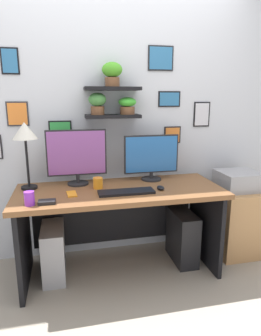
# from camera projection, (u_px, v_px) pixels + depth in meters

# --- Properties ---
(ground_plane) EXTENTS (8.00, 8.00, 0.00)m
(ground_plane) POSITION_uv_depth(u_px,v_px,m) (121.00, 270.00, 2.59)
(ground_plane) COLOR gray
(back_wall_assembly) EXTENTS (4.40, 0.24, 2.70)m
(back_wall_assembly) POSITION_uv_depth(u_px,v_px,m) (111.00, 111.00, 2.69)
(back_wall_assembly) COLOR silver
(back_wall_assembly) RESTS_ON ground
(desk) EXTENTS (1.69, 0.68, 0.75)m
(desk) POSITION_uv_depth(u_px,v_px,m) (119.00, 210.00, 2.52)
(desk) COLOR brown
(desk) RESTS_ON ground
(monitor_left) EXTENTS (0.50, 0.18, 0.47)m
(monitor_left) POSITION_uv_depth(u_px,v_px,m) (77.00, 156.00, 2.49)
(monitor_left) COLOR black
(monitor_left) RESTS_ON desk
(monitor_right) EXTENTS (0.50, 0.18, 0.41)m
(monitor_right) POSITION_uv_depth(u_px,v_px,m) (151.00, 157.00, 2.64)
(monitor_right) COLOR black
(monitor_right) RESTS_ON desk
(keyboard) EXTENTS (0.44, 0.14, 0.02)m
(keyboard) POSITION_uv_depth(u_px,v_px,m) (126.00, 192.00, 2.31)
(keyboard) COLOR black
(keyboard) RESTS_ON desk
(computer_mouse) EXTENTS (0.06, 0.09, 0.03)m
(computer_mouse) POSITION_uv_depth(u_px,v_px,m) (161.00, 188.00, 2.40)
(computer_mouse) COLOR black
(computer_mouse) RESTS_ON desk
(desk_lamp) EXTENTS (0.20, 0.20, 0.54)m
(desk_lamp) POSITION_uv_depth(u_px,v_px,m) (25.00, 135.00, 2.32)
(desk_lamp) COLOR black
(desk_lamp) RESTS_ON desk
(cell_phone) EXTENTS (0.08, 0.15, 0.01)m
(cell_phone) POSITION_uv_depth(u_px,v_px,m) (72.00, 194.00, 2.28)
(cell_phone) COLOR orange
(cell_phone) RESTS_ON desk
(coffee_mug) EXTENTS (0.08, 0.08, 0.09)m
(coffee_mug) POSITION_uv_depth(u_px,v_px,m) (98.00, 183.00, 2.43)
(coffee_mug) COLOR orange
(coffee_mug) RESTS_ON desk
(pen_cup) EXTENTS (0.07, 0.07, 0.10)m
(pen_cup) POSITION_uv_depth(u_px,v_px,m) (29.00, 198.00, 2.04)
(pen_cup) COLOR purple
(pen_cup) RESTS_ON desk
(scissors_tray) EXTENTS (0.12, 0.08, 0.02)m
(scissors_tray) POSITION_uv_depth(u_px,v_px,m) (47.00, 202.00, 2.08)
(scissors_tray) COLOR black
(scissors_tray) RESTS_ON desk
(drawer_cabinet) EXTENTS (0.44, 0.50, 0.63)m
(drawer_cabinet) POSITION_uv_depth(u_px,v_px,m) (236.00, 220.00, 2.87)
(drawer_cabinet) COLOR tan
(drawer_cabinet) RESTS_ON ground
(printer) EXTENTS (0.38, 0.34, 0.17)m
(printer) POSITION_uv_depth(u_px,v_px,m) (239.00, 180.00, 2.78)
(printer) COLOR #9E9EA3
(printer) RESTS_ON drawer_cabinet
(computer_tower_left) EXTENTS (0.18, 0.40, 0.44)m
(computer_tower_left) POSITION_uv_depth(u_px,v_px,m) (54.00, 252.00, 2.46)
(computer_tower_left) COLOR #99999E
(computer_tower_left) RESTS_ON ground
(computer_tower_right) EXTENTS (0.18, 0.40, 0.47)m
(computer_tower_right) POSITION_uv_depth(u_px,v_px,m) (182.00, 236.00, 2.71)
(computer_tower_right) COLOR black
(computer_tower_right) RESTS_ON ground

